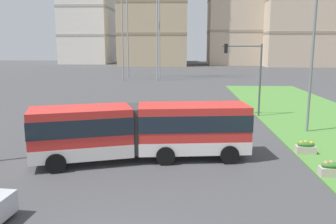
{
  "coord_description": "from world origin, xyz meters",
  "views": [
    {
      "loc": [
        1.85,
        -9.12,
        6.26
      ],
      "look_at": [
        0.98,
        12.23,
        2.2
      ],
      "focal_mm": 38.17,
      "sensor_mm": 36.0,
      "label": 1
    }
  ],
  "objects_px": {
    "flower_planter_3": "(306,147)",
    "streetlight_median": "(312,55)",
    "flower_planter_2": "(331,169)",
    "traffic_light_far_right": "(248,68)",
    "articulated_bus": "(142,130)"
  },
  "relations": [
    {
      "from": "flower_planter_2",
      "to": "flower_planter_3",
      "type": "height_order",
      "value": "same"
    },
    {
      "from": "articulated_bus",
      "to": "flower_planter_3",
      "type": "height_order",
      "value": "articulated_bus"
    },
    {
      "from": "streetlight_median",
      "to": "articulated_bus",
      "type": "bearing_deg",
      "value": -149.21
    },
    {
      "from": "traffic_light_far_right",
      "to": "streetlight_median",
      "type": "bearing_deg",
      "value": -59.38
    },
    {
      "from": "flower_planter_3",
      "to": "streetlight_median",
      "type": "distance_m",
      "value": 7.68
    },
    {
      "from": "flower_planter_2",
      "to": "traffic_light_far_right",
      "type": "relative_size",
      "value": 0.17
    },
    {
      "from": "articulated_bus",
      "to": "flower_planter_2",
      "type": "bearing_deg",
      "value": -14.18
    },
    {
      "from": "articulated_bus",
      "to": "flower_planter_3",
      "type": "bearing_deg",
      "value": 7.79
    },
    {
      "from": "flower_planter_3",
      "to": "streetlight_median",
      "type": "bearing_deg",
      "value": 70.6
    },
    {
      "from": "articulated_bus",
      "to": "traffic_light_far_right",
      "type": "xyz_separation_m",
      "value": [
        7.84,
        12.32,
        2.63
      ]
    },
    {
      "from": "articulated_bus",
      "to": "traffic_light_far_right",
      "type": "bearing_deg",
      "value": 57.53
    },
    {
      "from": "flower_planter_3",
      "to": "traffic_light_far_right",
      "type": "xyz_separation_m",
      "value": [
        -1.45,
        11.05,
        3.86
      ]
    },
    {
      "from": "traffic_light_far_right",
      "to": "streetlight_median",
      "type": "xyz_separation_m",
      "value": [
        3.35,
        -5.65,
        1.26
      ]
    },
    {
      "from": "flower_planter_3",
      "to": "streetlight_median",
      "type": "height_order",
      "value": "streetlight_median"
    },
    {
      "from": "articulated_bus",
      "to": "flower_planter_2",
      "type": "xyz_separation_m",
      "value": [
        9.28,
        -2.35,
        -1.23
      ]
    }
  ]
}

